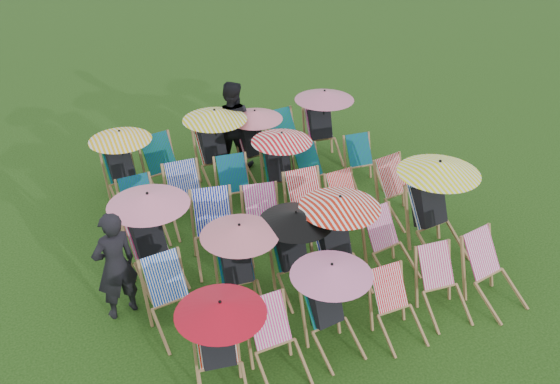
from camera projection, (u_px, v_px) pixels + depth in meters
name	position (u px, v px, depth m)	size (l,w,h in m)	color
ground	(286.00, 246.00, 9.74)	(100.00, 100.00, 0.00)	#15320B
deckchair_0	(220.00, 348.00, 6.96)	(1.03, 1.09, 1.22)	olive
deckchair_1	(278.00, 344.00, 7.29)	(0.62, 0.84, 0.88)	olive
deckchair_2	(332.00, 306.00, 7.58)	(1.01, 1.08, 1.19)	olive
deckchair_3	(398.00, 308.00, 7.87)	(0.55, 0.77, 0.83)	olive
deckchair_4	(444.00, 286.00, 8.22)	(0.64, 0.84, 0.87)	olive
deckchair_5	(495.00, 273.00, 8.40)	(0.76, 0.96, 0.94)	olive
deckchair_6	(174.00, 300.00, 7.94)	(0.71, 0.92, 0.93)	olive
deckchair_7	(240.00, 266.00, 8.24)	(1.04, 1.10, 1.23)	olive
deckchair_8	(296.00, 252.00, 8.52)	(1.03, 1.07, 1.22)	olive
deckchair_9	(340.00, 240.00, 8.65)	(1.13, 1.21, 1.34)	olive
deckchair_10	(391.00, 245.00, 8.99)	(0.71, 0.90, 0.89)	olive
deckchair_11	(437.00, 206.00, 9.31)	(1.23, 1.31, 1.45)	olive
deckchair_12	(152.00, 237.00, 8.70)	(1.14, 1.24, 1.36)	olive
deckchair_13	(216.00, 232.00, 9.16)	(0.84, 1.05, 1.03)	olive
deckchair_14	(265.00, 224.00, 9.44)	(0.76, 0.96, 0.94)	olive
deckchair_15	(311.00, 210.00, 9.71)	(0.71, 0.96, 1.01)	olive
deckchair_16	(350.00, 205.00, 9.96)	(0.65, 0.85, 0.88)	olive
deckchair_17	(402.00, 191.00, 10.26)	(0.76, 0.96, 0.95)	olive
deckchair_18	(143.00, 213.00, 9.72)	(0.66, 0.88, 0.92)	olive
deckchair_19	(188.00, 199.00, 10.03)	(0.68, 0.92, 0.97)	olive
deckchair_20	(237.00, 190.00, 10.32)	(0.70, 0.91, 0.93)	olive
deckchair_21	(281.00, 166.00, 10.63)	(1.04, 1.10, 1.23)	olive
deckchair_22	(315.00, 175.00, 10.84)	(0.68, 0.86, 0.85)	olive
deckchair_23	(364.00, 163.00, 11.21)	(0.63, 0.83, 0.85)	olive
deckchair_24	(123.00, 165.00, 10.64)	(1.06, 1.14, 1.26)	olive
deckchair_25	(166.00, 169.00, 10.87)	(0.82, 1.03, 1.00)	olive
deckchair_26	(216.00, 146.00, 11.16)	(1.15, 1.22, 1.36)	olive
deckchair_27	(256.00, 142.00, 11.49)	(1.02, 1.10, 1.21)	olive
deckchair_28	(290.00, 142.00, 11.75)	(0.80, 1.02, 1.02)	olive
deckchair_29	(323.00, 124.00, 11.99)	(1.13, 1.20, 1.35)	olive
person_left	(115.00, 265.00, 8.02)	(0.57, 0.38, 1.58)	black
person_rear	(231.00, 125.00, 11.63)	(0.82, 0.64, 1.69)	black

